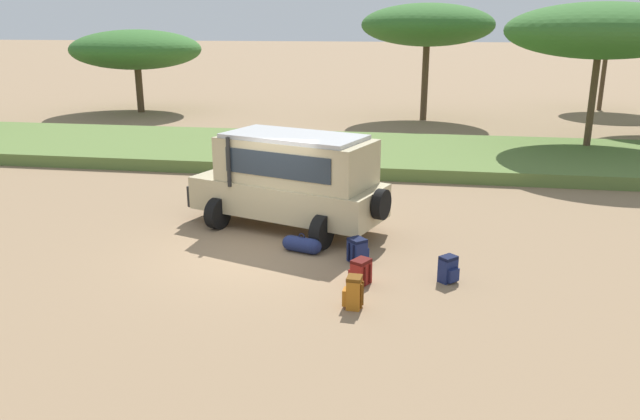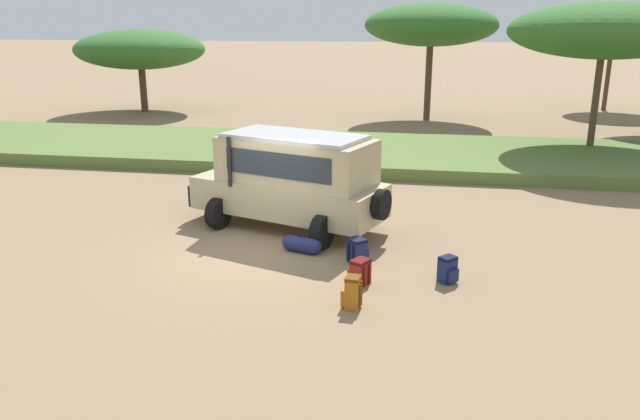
% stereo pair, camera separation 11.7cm
% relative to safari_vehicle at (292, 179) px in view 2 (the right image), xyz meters
% --- Properties ---
extents(ground_plane, '(320.00, 320.00, 0.00)m').
position_rel_safari_vehicle_xyz_m(ground_plane, '(-0.45, -1.96, -1.29)').
color(ground_plane, '#8C7051').
extents(grass_bank, '(120.00, 7.00, 0.44)m').
position_rel_safari_vehicle_xyz_m(grass_bank, '(-0.45, 8.79, -1.07)').
color(grass_bank, '#5B7538').
rests_on(grass_bank, ground_plane).
extents(safari_vehicle, '(5.44, 3.67, 2.44)m').
position_rel_safari_vehicle_xyz_m(safari_vehicle, '(0.00, 0.00, 0.00)').
color(safari_vehicle, tan).
rests_on(safari_vehicle, ground_plane).
extents(backpack_beside_front_wheel, '(0.51, 0.50, 0.55)m').
position_rel_safari_vehicle_xyz_m(backpack_beside_front_wheel, '(1.94, -2.12, -1.03)').
color(backpack_beside_front_wheel, navy).
rests_on(backpack_beside_front_wheel, ground_plane).
extents(backpack_cluster_center, '(0.45, 0.44, 0.55)m').
position_rel_safari_vehicle_xyz_m(backpack_cluster_center, '(3.89, -2.90, -1.03)').
color(backpack_cluster_center, navy).
rests_on(backpack_cluster_center, ground_plane).
extents(backpack_near_rear_wheel, '(0.39, 0.34, 0.63)m').
position_rel_safari_vehicle_xyz_m(backpack_near_rear_wheel, '(2.12, -4.44, -0.99)').
color(backpack_near_rear_wheel, '#B26619').
rests_on(backpack_near_rear_wheel, ground_plane).
extents(backpack_outermost, '(0.48, 0.48, 0.53)m').
position_rel_safari_vehicle_xyz_m(backpack_outermost, '(2.13, -3.32, -1.04)').
color(backpack_outermost, maroon).
rests_on(backpack_outermost, ground_plane).
extents(duffel_bag_low_black_case, '(0.96, 0.54, 0.46)m').
position_rel_safari_vehicle_xyz_m(duffel_bag_low_black_case, '(0.61, -1.73, -1.11)').
color(duffel_bag_low_black_case, navy).
rests_on(duffel_bag_low_black_case, ground_plane).
extents(acacia_tree_left_mid, '(7.44, 7.06, 4.69)m').
position_rel_safari_vehicle_xyz_m(acacia_tree_left_mid, '(-13.31, 19.64, 2.27)').
color(acacia_tree_left_mid, brown).
rests_on(acacia_tree_left_mid, ground_plane).
extents(acacia_tree_centre_back, '(6.90, 6.90, 6.05)m').
position_rel_safari_vehicle_xyz_m(acacia_tree_centre_back, '(3.14, 19.34, 3.64)').
color(acacia_tree_centre_back, brown).
rests_on(acacia_tree_centre_back, ground_plane).
extents(acacia_tree_right_mid, '(7.04, 6.91, 5.83)m').
position_rel_safari_vehicle_xyz_m(acacia_tree_right_mid, '(9.59, 10.67, 3.49)').
color(acacia_tree_right_mid, brown).
rests_on(acacia_tree_right_mid, ground_plane).
extents(acacia_tree_far_right, '(5.37, 5.26, 5.12)m').
position_rel_safari_vehicle_xyz_m(acacia_tree_far_right, '(13.57, 25.03, 3.20)').
color(acacia_tree_far_right, brown).
rests_on(acacia_tree_far_right, ground_plane).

